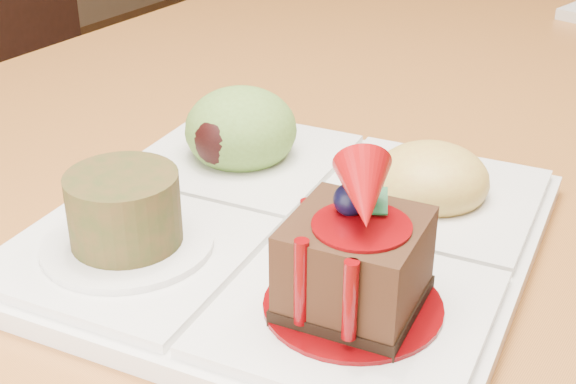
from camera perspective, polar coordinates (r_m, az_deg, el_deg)
The scene contains 2 objects.
chair_left at distance 1.41m, azimuth -17.14°, elevation 10.40°, with size 0.56×0.56×1.07m.
sampler_plate at distance 0.47m, azimuth -0.04°, elevation -1.25°, with size 0.31×0.31×0.10m.
Camera 1 is at (0.13, -0.95, 1.00)m, focal length 50.00 mm.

